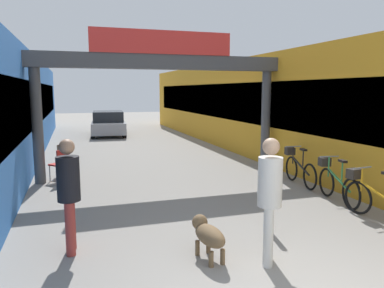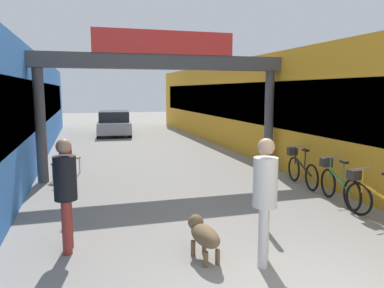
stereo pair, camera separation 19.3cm
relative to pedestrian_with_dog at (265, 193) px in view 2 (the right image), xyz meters
name	(u,v)px [view 2 (the right image)]	position (x,y,z in m)	size (l,w,h in m)	color
storefront_right	(270,106)	(4.96, 9.24, 0.78)	(3.00, 26.00, 3.65)	gold
arcade_sign_gateway	(164,74)	(-0.13, 5.99, 1.87)	(7.40, 0.47, 4.09)	#4C4C4F
pedestrian_with_dog	(265,193)	(0.00, 0.00, 0.00)	(0.47, 0.47, 1.81)	silver
pedestrian_companion	(66,188)	(-2.69, 1.23, -0.04)	(0.36, 0.39, 1.75)	#99332D
dog_on_leash	(203,234)	(-0.77, 0.41, -0.68)	(0.41, 0.82, 0.59)	brown
bicycle_orange_second	(376,199)	(2.82, 0.98, -0.61)	(0.46, 1.69, 0.98)	black
bicycle_green_third	(337,183)	(2.93, 2.24, -0.61)	(0.46, 1.68, 0.98)	black
bicycle_black_farthest	(301,168)	(3.03, 3.84, -0.61)	(0.46, 1.68, 0.98)	black
bollard_post_metal	(265,201)	(0.64, 1.20, -0.53)	(0.10, 0.10, 1.02)	gray
cafe_chair_red_nearer	(63,161)	(-2.95, 6.01, -0.51)	(0.57, 0.57, 0.89)	gray
cafe_chair_wood_farther	(69,156)	(-2.84, 6.85, -0.51)	(0.57, 0.57, 0.89)	gray
parked_car_silver	(114,123)	(-0.74, 16.54, -0.40)	(2.06, 4.12, 1.33)	#99999E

